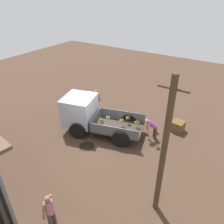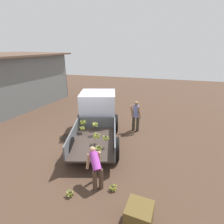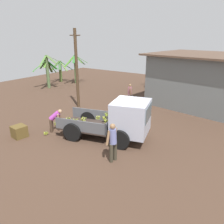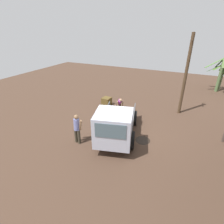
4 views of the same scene
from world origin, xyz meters
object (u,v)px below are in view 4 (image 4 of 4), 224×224
at_px(utility_pole, 186,76).
at_px(cargo_truck, 115,126).
at_px(person_worker_loading, 119,104).
at_px(banana_bunch_on_ground_0, 130,110).
at_px(person_foreground_visitor, 77,128).
at_px(banana_bunch_on_ground_1, 112,110).
at_px(wooden_crate_0, 107,101).

bearing_deg(utility_pole, cargo_truck, -26.37).
xyz_separation_m(cargo_truck, person_worker_loading, (-3.57, -1.23, -0.36)).
distance_m(utility_pole, banana_bunch_on_ground_0, 4.46).
bearing_deg(person_foreground_visitor, cargo_truck, -60.00).
bearing_deg(person_foreground_visitor, banana_bunch_on_ground_1, 9.07).
relative_size(utility_pole, banana_bunch_on_ground_1, 21.43).
bearing_deg(banana_bunch_on_ground_1, person_foreground_visitor, -0.73).
distance_m(person_foreground_visitor, person_worker_loading, 4.31).
xyz_separation_m(person_worker_loading, banana_bunch_on_ground_0, (-0.67, 0.61, -0.63)).
xyz_separation_m(cargo_truck, person_foreground_visitor, (0.69, -1.88, -0.18)).
height_order(utility_pole, banana_bunch_on_ground_0, utility_pole).
xyz_separation_m(cargo_truck, banana_bunch_on_ground_0, (-4.23, -0.61, -1.00)).
height_order(person_worker_loading, banana_bunch_on_ground_0, person_worker_loading).
xyz_separation_m(banana_bunch_on_ground_0, banana_bunch_on_ground_1, (0.58, -1.21, 0.00)).
bearing_deg(banana_bunch_on_ground_1, utility_pole, 112.25).
relative_size(banana_bunch_on_ground_0, wooden_crate_0, 0.37).
bearing_deg(utility_pole, banana_bunch_on_ground_1, -67.75).
relative_size(utility_pole, wooden_crate_0, 8.34).
bearing_deg(person_foreground_visitor, wooden_crate_0, 19.31).
bearing_deg(person_foreground_visitor, utility_pole, -26.81).
bearing_deg(wooden_crate_0, banana_bunch_on_ground_0, 80.99).
height_order(utility_pole, banana_bunch_on_ground_1, utility_pole).
relative_size(banana_bunch_on_ground_0, banana_bunch_on_ground_1, 0.95).
bearing_deg(person_worker_loading, banana_bunch_on_ground_0, 100.16).
xyz_separation_m(person_worker_loading, wooden_crate_0, (-1.01, -1.53, -0.44)).
height_order(cargo_truck, banana_bunch_on_ground_0, cargo_truck).
bearing_deg(cargo_truck, person_worker_loading, -176.04).
distance_m(cargo_truck, utility_pole, 6.38).
xyz_separation_m(cargo_truck, utility_pole, (-5.52, 2.73, 1.66)).
height_order(person_foreground_visitor, person_worker_loading, person_foreground_visitor).
bearing_deg(banana_bunch_on_ground_1, wooden_crate_0, -134.49).
bearing_deg(wooden_crate_0, cargo_truck, 31.11).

